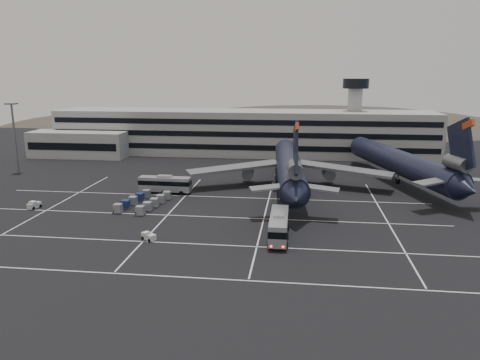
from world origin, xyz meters
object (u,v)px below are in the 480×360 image
(bus_far, at_px, (165,184))
(uld_cluster, at_px, (144,202))
(trijet_main, at_px, (289,167))
(bus_near, at_px, (279,225))
(tug_a, at_px, (34,205))

(bus_far, relative_size, uld_cluster, 0.80)
(trijet_main, bearing_deg, bus_near, -95.16)
(trijet_main, relative_size, uld_cluster, 4.04)
(bus_near, distance_m, uld_cluster, 31.59)
(trijet_main, distance_m, uld_cluster, 33.26)
(uld_cluster, bearing_deg, tug_a, -167.81)
(trijet_main, relative_size, bus_far, 5.02)
(bus_far, distance_m, tug_a, 26.58)
(bus_near, relative_size, tug_a, 4.48)
(bus_far, height_order, tug_a, bus_far)
(bus_far, xyz_separation_m, tug_a, (-22.18, -14.58, -1.50))
(bus_near, xyz_separation_m, bus_far, (-25.99, 25.57, -0.16))
(trijet_main, xyz_separation_m, bus_far, (-26.81, -6.76, -3.04))
(bus_far, height_order, uld_cluster, bus_far)
(trijet_main, height_order, bus_near, trijet_main)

